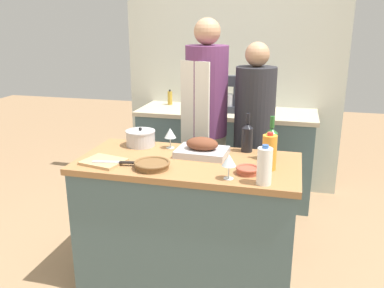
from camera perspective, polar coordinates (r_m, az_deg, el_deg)
The scene contains 21 objects.
ground_plane at distance 3.04m, azimuth -0.51°, elevation -18.19°, with size 12.00×12.00×0.00m, color #9E7A56.
kitchen_island at distance 2.80m, azimuth -0.54°, elevation -10.80°, with size 1.43×0.70×0.88m.
back_counter at distance 4.13m, azimuth 4.68°, elevation -1.39°, with size 1.74×0.60×0.90m.
back_wall at distance 4.29m, azimuth 5.76°, elevation 10.59°, with size 2.24×0.10×2.55m.
roasting_pan at distance 2.71m, azimuth 1.42°, elevation -0.64°, with size 0.34×0.26×0.13m.
wicker_basket at distance 2.49m, azimuth -5.62°, elevation -2.89°, with size 0.22×0.22×0.04m.
cutting_board at distance 2.64m, azimuth -12.29°, elevation -2.43°, with size 0.29×0.26×0.02m.
stock_pot at distance 2.94m, azimuth -7.22°, elevation 0.84°, with size 0.21×0.21×0.14m.
mixing_bowl at distance 2.42m, azimuth 7.80°, elevation -3.63°, with size 0.14×0.14×0.04m.
juice_jug at distance 2.49m, azimuth 10.80°, elevation -1.14°, with size 0.09×0.09×0.23m.
milk_jug at distance 2.26m, azimuth 10.13°, elevation -3.05°, with size 0.08×0.08×0.23m.
wine_bottle_green at distance 2.66m, azimuth 11.04°, elevation 0.18°, with size 0.08×0.08×0.29m.
wine_bottle_dark at distance 2.80m, azimuth 7.75°, elevation 1.04°, with size 0.08×0.08×0.27m.
wine_glass_left at distance 2.85m, azimuth -3.08°, elevation 1.50°, with size 0.08×0.08×0.15m.
wine_glass_right at distance 2.30m, azimuth 5.22°, elevation -2.33°, with size 0.08×0.08×0.15m.
knife_chef at distance 2.58m, azimuth -10.65°, elevation -2.52°, with size 0.28×0.08×0.01m.
stand_mixer at distance 3.92m, azimuth 5.39°, elevation 6.57°, with size 0.18×0.14×0.35m.
condiment_bottle_tall at distance 4.28m, azimuth -3.12°, elevation 6.48°, with size 0.05×0.05×0.16m.
condiment_bottle_short at distance 3.99m, azimuth 9.28°, elevation 5.36°, with size 0.05×0.05×0.13m.
person_cook_aproned at distance 3.30m, azimuth 1.98°, elevation 3.62°, with size 0.35×0.37×1.77m.
person_cook_guest at distance 3.27m, azimuth 8.66°, elevation 1.51°, with size 0.32×0.32×1.59m.
Camera 1 is at (0.64, -2.40, 1.75)m, focal length 38.00 mm.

